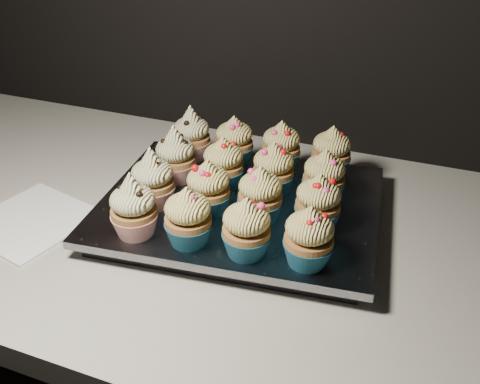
{
  "coord_description": "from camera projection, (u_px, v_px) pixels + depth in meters",
  "views": [
    {
      "loc": [
        0.24,
        1.08,
        1.36
      ],
      "look_at": [
        -0.0,
        1.71,
        0.95
      ],
      "focal_mm": 40.0,
      "sensor_mm": 36.0,
      "label": 1
    }
  ],
  "objects": [
    {
      "name": "cupcake_11",
      "position": [
        324.0,
        177.0,
        0.78
      ],
      "size": [
        0.06,
        0.06,
        0.08
      ],
      "color": "#185671",
      "rests_on": "foil_lining"
    },
    {
      "name": "cupcake_7",
      "position": [
        318.0,
        203.0,
        0.72
      ],
      "size": [
        0.06,
        0.06,
        0.08
      ],
      "color": "#185671",
      "rests_on": "foil_lining"
    },
    {
      "name": "baking_tray",
      "position": [
        240.0,
        214.0,
        0.81
      ],
      "size": [
        0.4,
        0.32,
        0.02
      ],
      "primitive_type": "cube",
      "rotation": [
        0.0,
        0.0,
        0.11
      ],
      "color": "black",
      "rests_on": "worktop"
    },
    {
      "name": "napkin",
      "position": [
        31.0,
        221.0,
        0.81
      ],
      "size": [
        0.19,
        0.19,
        0.0
      ],
      "primitive_type": "cube",
      "rotation": [
        0.0,
        0.0,
        -0.22
      ],
      "color": "white",
      "rests_on": "worktop"
    },
    {
      "name": "cupcake_13",
      "position": [
        234.0,
        142.0,
        0.88
      ],
      "size": [
        0.06,
        0.06,
        0.08
      ],
      "color": "#185671",
      "rests_on": "foil_lining"
    },
    {
      "name": "cupcake_6",
      "position": [
        260.0,
        196.0,
        0.74
      ],
      "size": [
        0.06,
        0.06,
        0.08
      ],
      "color": "#185671",
      "rests_on": "foil_lining"
    },
    {
      "name": "cupcake_1",
      "position": [
        188.0,
        218.0,
        0.69
      ],
      "size": [
        0.06,
        0.06,
        0.08
      ],
      "color": "#185671",
      "rests_on": "foil_lining"
    },
    {
      "name": "worktop",
      "position": [
        240.0,
        235.0,
        0.82
      ],
      "size": [
        2.44,
        0.64,
        0.04
      ],
      "primitive_type": "cube",
      "color": "beige",
      "rests_on": "cabinet"
    },
    {
      "name": "cupcake_4",
      "position": [
        153.0,
        181.0,
        0.77
      ],
      "size": [
        0.06,
        0.06,
        0.1
      ],
      "color": "#AB2317",
      "rests_on": "foil_lining"
    },
    {
      "name": "cupcake_10",
      "position": [
        273.0,
        170.0,
        0.8
      ],
      "size": [
        0.06,
        0.06,
        0.08
      ],
      "color": "#185671",
      "rests_on": "foil_lining"
    },
    {
      "name": "cupcake_0",
      "position": [
        133.0,
        208.0,
        0.71
      ],
      "size": [
        0.06,
        0.06,
        0.1
      ],
      "color": "#AB2317",
      "rests_on": "foil_lining"
    },
    {
      "name": "cupcake_8",
      "position": [
        175.0,
        157.0,
        0.83
      ],
      "size": [
        0.06,
        0.06,
        0.1
      ],
      "color": "#AB2317",
      "rests_on": "foil_lining"
    },
    {
      "name": "cupcake_15",
      "position": [
        331.0,
        153.0,
        0.85
      ],
      "size": [
        0.06,
        0.06,
        0.08
      ],
      "color": "#185671",
      "rests_on": "foil_lining"
    },
    {
      "name": "foil_lining",
      "position": [
        240.0,
        205.0,
        0.8
      ],
      "size": [
        0.44,
        0.36,
        0.01
      ],
      "primitive_type": "cube",
      "rotation": [
        0.0,
        0.0,
        0.11
      ],
      "color": "silver",
      "rests_on": "baking_tray"
    },
    {
      "name": "cupcake_3",
      "position": [
        309.0,
        238.0,
        0.65
      ],
      "size": [
        0.06,
        0.06,
        0.08
      ],
      "color": "#185671",
      "rests_on": "foil_lining"
    },
    {
      "name": "cupcake_9",
      "position": [
        223.0,
        164.0,
        0.82
      ],
      "size": [
        0.06,
        0.06,
        0.08
      ],
      "color": "#185671",
      "rests_on": "foil_lining"
    },
    {
      "name": "cupcake_12",
      "position": [
        192.0,
        135.0,
        0.9
      ],
      "size": [
        0.06,
        0.06,
        0.1
      ],
      "color": "#AB2317",
      "rests_on": "foil_lining"
    },
    {
      "name": "cupcake_2",
      "position": [
        247.0,
        229.0,
        0.67
      ],
      "size": [
        0.06,
        0.06,
        0.08
      ],
      "color": "#185671",
      "rests_on": "foil_lining"
    },
    {
      "name": "cupcake_5",
      "position": [
        208.0,
        189.0,
        0.75
      ],
      "size": [
        0.06,
        0.06,
        0.08
      ],
      "color": "#185671",
      "rests_on": "foil_lining"
    },
    {
      "name": "cupcake_14",
      "position": [
        281.0,
        147.0,
        0.87
      ],
      "size": [
        0.06,
        0.06,
        0.08
      ],
      "color": "#185671",
      "rests_on": "foil_lining"
    }
  ]
}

